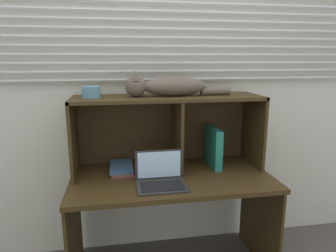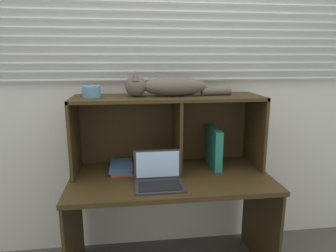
{
  "view_description": "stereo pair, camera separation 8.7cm",
  "coord_description": "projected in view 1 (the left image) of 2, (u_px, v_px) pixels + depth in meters",
  "views": [
    {
      "loc": [
        -0.34,
        -1.69,
        1.47
      ],
      "look_at": [
        0.0,
        0.31,
        1.02
      ],
      "focal_mm": 32.37,
      "sensor_mm": 36.0,
      "label": 1
    },
    {
      "loc": [
        -0.26,
        -1.7,
        1.47
      ],
      "look_at": [
        0.0,
        0.31,
        1.02
      ],
      "focal_mm": 32.37,
      "sensor_mm": 36.0,
      "label": 2
    }
  ],
  "objects": [
    {
      "name": "back_panel_with_blinds",
      "position": [
        163.0,
        88.0,
        2.26
      ],
      "size": [
        4.4,
        0.08,
        2.5
      ],
      "color": "beige",
      "rests_on": "ground"
    },
    {
      "name": "small_basket",
      "position": [
        91.0,
        92.0,
        1.95
      ],
      "size": [
        0.12,
        0.12,
        0.07
      ],
      "primitive_type": "cylinder",
      "color": "teal",
      "rests_on": "hutch_shelf_unit"
    },
    {
      "name": "binder_upright",
      "position": [
        213.0,
        147.0,
        2.17
      ],
      "size": [
        0.05,
        0.27,
        0.28
      ],
      "primitive_type": "cube",
      "color": "#207162",
      "rests_on": "desk"
    },
    {
      "name": "hutch_shelf_unit",
      "position": [
        168.0,
        119.0,
        2.11
      ],
      "size": [
        1.28,
        0.38,
        0.51
      ],
      "color": "#362712",
      "rests_on": "desk"
    },
    {
      "name": "desk",
      "position": [
        172.0,
        195.0,
        2.04
      ],
      "size": [
        1.32,
        0.68,
        0.71
      ],
      "color": "#362712",
      "rests_on": "ground"
    },
    {
      "name": "laptop",
      "position": [
        161.0,
        178.0,
        1.86
      ],
      "size": [
        0.3,
        0.22,
        0.2
      ],
      "color": "#282828",
      "rests_on": "desk"
    },
    {
      "name": "book_stack",
      "position": [
        122.0,
        168.0,
        2.08
      ],
      "size": [
        0.16,
        0.25,
        0.05
      ],
      "color": "brown",
      "rests_on": "desk"
    },
    {
      "name": "cat",
      "position": [
        167.0,
        86.0,
        2.02
      ],
      "size": [
        0.72,
        0.16,
        0.17
      ],
      "color": "brown",
      "rests_on": "hutch_shelf_unit"
    }
  ]
}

